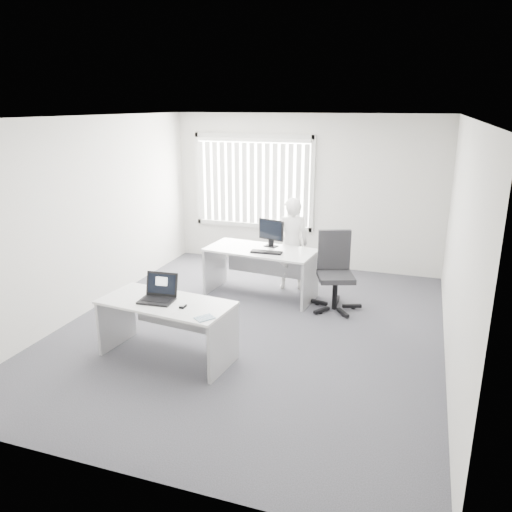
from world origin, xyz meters
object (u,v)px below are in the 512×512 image
(desk_near, at_px, (167,317))
(laptop, at_px, (156,289))
(desk_far, at_px, (261,262))
(monitor, at_px, (271,233))
(person, at_px, (291,244))
(office_chair, at_px, (335,285))

(desk_near, xyz_separation_m, laptop, (-0.10, -0.04, 0.36))
(desk_far, bearing_deg, laptop, -96.80)
(desk_near, relative_size, laptop, 4.17)
(desk_near, height_order, desk_far, desk_far)
(monitor, bearing_deg, person, 63.65)
(desk_far, height_order, person, person)
(office_chair, bearing_deg, desk_near, -146.81)
(office_chair, height_order, monitor, monitor)
(desk_near, xyz_separation_m, person, (0.79, 2.77, 0.25))
(desk_far, relative_size, person, 1.16)
(monitor, bearing_deg, desk_near, -86.49)
(person, relative_size, laptop, 3.87)
(desk_near, distance_m, person, 2.89)
(desk_near, distance_m, monitor, 2.59)
(desk_near, height_order, office_chair, office_chair)
(person, bearing_deg, laptop, 53.07)
(desk_near, height_order, laptop, laptop)
(desk_far, xyz_separation_m, office_chair, (1.21, -0.12, -0.20))
(desk_far, xyz_separation_m, person, (0.37, 0.48, 0.21))
(monitor, bearing_deg, desk_far, -103.70)
(office_chair, relative_size, person, 0.76)
(desk_near, xyz_separation_m, office_chair, (1.63, 2.17, -0.16))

